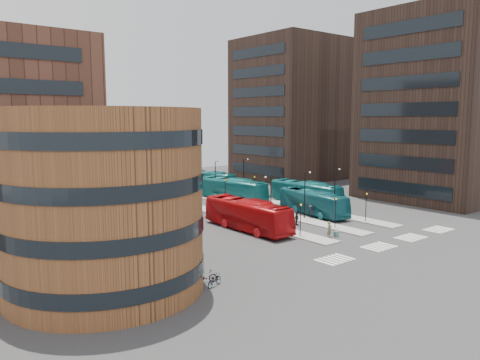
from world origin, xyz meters
TOP-DOWN VIEW (x-y plane):
  - ground at (0.00, 0.00)m, footprint 160.00×160.00m
  - island_left at (-4.00, 30.00)m, footprint 2.50×45.00m
  - island_mid at (2.00, 30.00)m, footprint 2.50×45.00m
  - island_right at (8.00, 30.00)m, footprint 2.50×45.00m
  - suitcase at (-1.32, 9.38)m, footprint 0.50×0.40m
  - red_bus at (-6.99, 18.20)m, footprint 3.12×13.22m
  - teal_bus_a at (5.89, 19.48)m, footprint 4.65×12.43m
  - teal_bus_b at (3.74, 34.84)m, footprint 4.57×13.41m
  - teal_bus_c at (10.62, 25.35)m, footprint 3.20×12.93m
  - teal_bus_d at (9.86, 48.93)m, footprint 3.58×11.18m
  - traveller at (-2.12, 9.72)m, footprint 0.71×0.51m
  - commuter_a at (-3.96, 17.41)m, footprint 0.94×0.86m
  - commuter_b at (-0.63, 16.21)m, footprint 0.81×1.11m
  - commuter_c at (4.10, 18.28)m, footprint 0.99×1.24m
  - bicycle_near at (-21.00, 5.41)m, footprint 2.01×1.35m
  - bicycle_mid at (-21.00, 6.51)m, footprint 1.78×1.15m
  - bicycle_far at (-21.00, 8.70)m, footprint 1.62×1.11m
  - crosswalk_stripes at (1.75, 4.00)m, footprint 22.35×2.40m
  - round_building at (-28.00, 10.00)m, footprint 15.16×15.16m
  - tower_near at (31.98, 16.00)m, footprint 20.12×20.00m
  - tower_far at (31.98, 50.00)m, footprint 20.12×20.00m
  - sign_poles at (1.60, 23.00)m, footprint 12.45×22.12m
  - lamp_posts at (2.64, 28.00)m, footprint 14.04×20.24m
  - bare_trees at (2.67, 62.67)m, footprint 10.97×8.14m

SIDE VIEW (x-z plane):
  - ground at x=0.00m, z-range 0.00..0.00m
  - crosswalk_stripes at x=1.75m, z-range 0.00..0.01m
  - island_left at x=-4.00m, z-range 0.00..0.15m
  - island_mid at x=2.00m, z-range 0.00..0.15m
  - island_right at x=8.00m, z-range 0.00..0.15m
  - suitcase at x=-1.32m, z-range 0.00..0.61m
  - bicycle_far at x=-21.00m, z-range 0.00..0.81m
  - bicycle_near at x=-21.00m, z-range 0.00..1.00m
  - bicycle_mid at x=-21.00m, z-range 0.00..1.04m
  - commuter_a at x=-3.96m, z-range 0.00..1.57m
  - commuter_c at x=4.10m, z-range 0.00..1.68m
  - commuter_b at x=-0.63m, z-range 0.00..1.75m
  - traveller at x=-2.12m, z-range 0.00..1.82m
  - teal_bus_d at x=9.86m, z-range 0.00..3.06m
  - teal_bus_a at x=5.89m, z-range 0.00..3.38m
  - teal_bus_c at x=10.62m, z-range 0.00..3.59m
  - teal_bus_b at x=3.74m, z-range 0.00..3.66m
  - red_bus at x=-6.99m, z-range 0.00..3.68m
  - sign_poles at x=1.60m, z-range 0.58..4.23m
  - bare_trees at x=2.67m, z-range -0.22..5.67m
  - lamp_posts at x=2.64m, z-range 0.52..6.64m
  - round_building at x=-28.00m, z-range -0.01..13.99m
  - tower_near at x=31.98m, z-range 0.00..30.00m
  - tower_far at x=31.98m, z-range 0.00..30.00m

